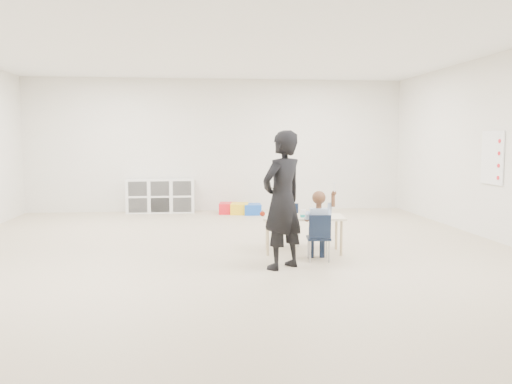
{
  "coord_description": "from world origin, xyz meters",
  "views": [
    {
      "loc": [
        -0.45,
        -7.11,
        1.52
      ],
      "look_at": [
        0.31,
        -0.22,
        0.85
      ],
      "focal_mm": 38.0,
      "sensor_mm": 36.0,
      "label": 1
    }
  ],
  "objects": [
    {
      "name": "apple_near",
      "position": [
        0.82,
        0.05,
        0.53
      ],
      "size": [
        0.07,
        0.07,
        0.07
      ],
      "primitive_type": "sphere",
      "color": "maroon",
      "rests_on": "table"
    },
    {
      "name": "chair_near",
      "position": [
        1.07,
        -0.51,
        0.3
      ],
      "size": [
        0.32,
        0.3,
        0.6
      ],
      "primitive_type": null,
      "rotation": [
        0.0,
        0.0,
        -0.1
      ],
      "color": "#101B32",
      "rests_on": "ground"
    },
    {
      "name": "child",
      "position": [
        1.07,
        -0.51,
        0.47
      ],
      "size": [
        0.44,
        0.44,
        0.94
      ],
      "primitive_type": null,
      "rotation": [
        0.0,
        0.0,
        -0.1
      ],
      "color": "#B8D1F8",
      "rests_on": "chair_near"
    },
    {
      "name": "rules_poster",
      "position": [
        3.98,
        0.6,
        1.25
      ],
      "size": [
        0.02,
        0.6,
        0.8
      ],
      "primitive_type": "cube",
      "color": "white",
      "rests_on": "room"
    },
    {
      "name": "bin_red",
      "position": [
        0.19,
        3.98,
        0.11
      ],
      "size": [
        0.4,
        0.49,
        0.22
      ],
      "primitive_type": "cube",
      "rotation": [
        0.0,
        0.0,
        -0.12
      ],
      "color": "red",
      "rests_on": "ground"
    },
    {
      "name": "adult",
      "position": [
        0.55,
        -0.87,
        0.81
      ],
      "size": [
        0.71,
        0.67,
        1.63
      ],
      "primitive_type": "imported",
      "rotation": [
        0.0,
        0.0,
        3.8
      ],
      "color": "black",
      "rests_on": "ground"
    },
    {
      "name": "bin_yellow",
      "position": [
        0.42,
        3.89,
        0.11
      ],
      "size": [
        0.41,
        0.5,
        0.22
      ],
      "primitive_type": "cube",
      "rotation": [
        0.0,
        0.0,
        -0.15
      ],
      "color": "yellow",
      "rests_on": "ground"
    },
    {
      "name": "lunch_tray_far",
      "position": [
        0.64,
        0.08,
        0.51
      ],
      "size": [
        0.24,
        0.18,
        0.03
      ],
      "primitive_type": "cube",
      "rotation": [
        0.0,
        0.0,
        -0.1
      ],
      "color": "black",
      "rests_on": "table"
    },
    {
      "name": "milk_carton",
      "position": [
        0.94,
        -0.15,
        0.55
      ],
      "size": [
        0.08,
        0.08,
        0.1
      ],
      "primitive_type": "cube",
      "rotation": [
        0.0,
        0.0,
        -0.1
      ],
      "color": "white",
      "rests_on": "table"
    },
    {
      "name": "table",
      "position": [
        0.97,
        -0.01,
        0.25
      ],
      "size": [
        1.14,
        0.65,
        0.5
      ],
      "rotation": [
        0.0,
        0.0,
        -0.1
      ],
      "color": "beige",
      "rests_on": "ground"
    },
    {
      "name": "lunch_tray_near",
      "position": [
        1.06,
        0.04,
        0.51
      ],
      "size": [
        0.24,
        0.18,
        0.03
      ],
      "primitive_type": "cube",
      "rotation": [
        0.0,
        0.0,
        -0.1
      ],
      "color": "black",
      "rests_on": "table"
    },
    {
      "name": "bread_roll",
      "position": [
        1.22,
        -0.11,
        0.53
      ],
      "size": [
        0.09,
        0.09,
        0.07
      ],
      "primitive_type": "ellipsoid",
      "color": "tan",
      "rests_on": "table"
    },
    {
      "name": "bin_blue",
      "position": [
        0.68,
        3.79,
        0.11
      ],
      "size": [
        0.35,
        0.44,
        0.21
      ],
      "primitive_type": "cube",
      "rotation": [
        0.0,
        0.0,
        -0.03
      ],
      "color": "blue",
      "rests_on": "ground"
    },
    {
      "name": "apple_far",
      "position": [
        0.42,
        0.01,
        0.53
      ],
      "size": [
        0.07,
        0.07,
        0.07
      ],
      "primitive_type": "sphere",
      "color": "maroon",
      "rests_on": "table"
    },
    {
      "name": "room",
      "position": [
        0.0,
        0.0,
        1.4
      ],
      "size": [
        9.0,
        9.02,
        2.8
      ],
      "color": "beige",
      "rests_on": "ground"
    },
    {
      "name": "chair_far",
      "position": [
        0.87,
        0.5,
        0.3
      ],
      "size": [
        0.32,
        0.3,
        0.6
      ],
      "primitive_type": null,
      "rotation": [
        0.0,
        0.0,
        -0.1
      ],
      "color": "#101B32",
      "rests_on": "ground"
    },
    {
      "name": "cubby_shelf",
      "position": [
        -1.2,
        4.28,
        0.35
      ],
      "size": [
        1.4,
        0.4,
        0.7
      ],
      "primitive_type": "cube",
      "color": "white",
      "rests_on": "ground"
    }
  ]
}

